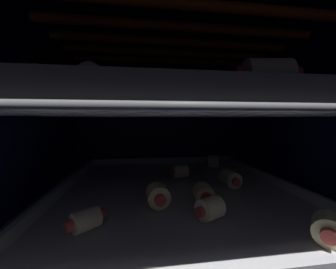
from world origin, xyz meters
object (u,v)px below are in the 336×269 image
Objects in this scene: pig_in_blanket_upper_8 at (162,99)px; pig_in_blanket_lower_3 at (158,195)px; pig_in_blanket_upper_0 at (126,104)px; pig_in_blanket_upper_5 at (223,92)px; pig_in_blanket_lower_5 at (329,229)px; pig_in_blanket_upper_4 at (136,92)px; baking_tray_lower at (176,190)px; pig_in_blanket_upper_7 at (100,81)px; pig_in_blanket_lower_4 at (213,161)px; pig_in_blanket_lower_2 at (180,172)px; pig_in_blanket_lower_6 at (86,220)px; pig_in_blanket_upper_2 at (100,103)px; heating_element at (176,42)px; pig_in_blanket_lower_7 at (204,194)px; pig_in_blanket_upper_1 at (191,93)px; pig_in_blanket_upper_10 at (75,90)px; oven_rack_upper at (176,115)px; pig_in_blanket_lower_1 at (230,179)px; pig_in_blanket_upper_9 at (27,81)px; oven_rack_lower at (176,195)px; pig_in_blanket_lower_0 at (210,208)px; baking_tray_upper at (176,109)px; pig_in_blanket_upper_3 at (168,103)px.

pig_in_blanket_lower_3 is at bearing -101.46° from pig_in_blanket_upper_8.
pig_in_blanket_upper_5 reaches higher than pig_in_blanket_upper_0.
pig_in_blanket_lower_5 is 27.91cm from pig_in_blanket_upper_4.
pig_in_blanket_upper_7 reaches higher than baking_tray_lower.
pig_in_blanket_upper_7 is at bearing -123.26° from baking_tray_lower.
pig_in_blanket_lower_2 is at bearing -143.70° from pig_in_blanket_lower_4.
pig_in_blanket_lower_6 is at bearing -137.57° from baking_tray_lower.
pig_in_blanket_upper_2 is at bearing 147.39° from baking_tray_lower.
pig_in_blanket_upper_2 is at bearing 139.67° from pig_in_blanket_upper_8.
heating_element is 21.23cm from pig_in_blanket_upper_7.
pig_in_blanket_upper_7 is at bearing -117.00° from pig_in_blanket_upper_8.
pig_in_blanket_upper_1 reaches higher than pig_in_blanket_lower_7.
pig_in_blanket_upper_7 is 1.28× the size of pig_in_blanket_upper_8.
pig_in_blanket_upper_7 is at bearing -57.77° from pig_in_blanket_upper_10.
oven_rack_upper reaches higher than pig_in_blanket_lower_2.
pig_in_blanket_lower_1 is 26.63cm from pig_in_blanket_lower_6.
pig_in_blanket_lower_4 is 33.58cm from pig_in_blanket_upper_4.
pig_in_blanket_upper_9 is (-7.12, 1.31, 0.10)cm from pig_in_blanket_upper_7.
pig_in_blanket_lower_5 is at bearing -5.61° from pig_in_blanket_upper_7.
pig_in_blanket_upper_7 is at bearing -90.68° from pig_in_blanket_upper_0.
oven_rack_lower is 11.36× the size of pig_in_blanket_lower_0.
pig_in_blanket_lower_6 is 16.32cm from pig_in_blanket_upper_7.
pig_in_blanket_upper_5 is at bearing -123.83° from pig_in_blanket_lower_1.
oven_rack_upper is at bearing -90.00° from baking_tray_upper.
oven_rack_lower is 10.90× the size of pig_in_blanket_lower_4.
oven_rack_upper is (-13.50, 17.91, 12.51)cm from pig_in_blanket_lower_5.
baking_tray_lower is 7.63cm from pig_in_blanket_lower_7.
pig_in_blanket_lower_2 is at bearing 71.55° from oven_rack_lower.
pig_in_blanket_lower_4 is at bearing 23.60° from pig_in_blanket_upper_3.
pig_in_blanket_upper_0 is 18.45cm from pig_in_blanket_upper_4.
pig_in_blanket_lower_2 is at bearing 71.55° from heating_element.
baking_tray_upper is 3.38cm from pig_in_blanket_upper_8.
oven_rack_upper is 10.08cm from pig_in_blanket_upper_1.
pig_in_blanket_upper_3 is 0.93× the size of pig_in_blanket_upper_9.
pig_in_blanket_upper_5 is at bearing -40.37° from pig_in_blanket_upper_2.
pig_in_blanket_lower_0 is at bearing -63.07° from pig_in_blanket_upper_8.
pig_in_blanket_lower_7 is 15.92cm from pig_in_blanket_upper_5.
pig_in_blanket_upper_4 is (-7.00, -7.00, 17.29)cm from baking_tray_lower.
pig_in_blanket_lower_5 is (2.63, -17.86, -0.02)cm from pig_in_blanket_lower_1.
pig_in_blanket_upper_8 is (-5.08, -7.90, 15.38)cm from pig_in_blanket_lower_2.
pig_in_blanket_lower_1 is 11.07cm from pig_in_blanket_lower_2.
pig_in_blanket_upper_8 is at bearing -161.64° from heating_element.
pig_in_blanket_upper_0 is (-23.39, 29.13, 15.24)cm from pig_in_blanket_lower_5.
pig_in_blanket_upper_10 is at bearing 68.86° from pig_in_blanket_upper_9.
pig_in_blanket_upper_8 is at bearing -59.47° from pig_in_blanket_upper_0.
oven_rack_upper is 10.08× the size of pig_in_blanket_upper_5.
pig_in_blanket_upper_9 reaches higher than baking_tray_upper.
oven_rack_lower is 11.20cm from pig_in_blanket_lower_1.
pig_in_blanket_upper_10 is (-28.14, -23.06, 15.38)cm from pig_in_blanket_lower_4.
pig_in_blanket_upper_8 is at bearing 63.00° from pig_in_blanket_upper_7.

